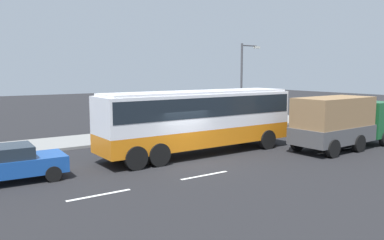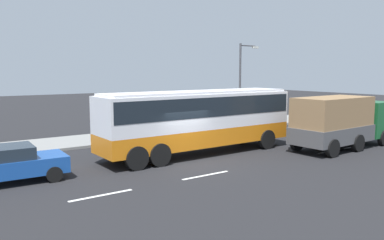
{
  "view_description": "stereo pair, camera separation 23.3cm",
  "coord_description": "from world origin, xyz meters",
  "px_view_note": "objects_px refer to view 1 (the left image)",
  "views": [
    {
      "loc": [
        -10.4,
        -15.31,
        4.44
      ],
      "look_at": [
        1.27,
        1.58,
        1.85
      ],
      "focal_mm": 36.58,
      "sensor_mm": 36.0,
      "label": 1
    },
    {
      "loc": [
        -10.59,
        -15.18,
        4.44
      ],
      "look_at": [
        1.27,
        1.58,
        1.85
      ],
      "focal_mm": 36.58,
      "sensor_mm": 36.0,
      "label": 2
    }
  ],
  "objects_px": {
    "cargo_truck": "(342,121)",
    "pedestrian_at_crossing": "(223,114)",
    "pedestrian_near_curb": "(231,112)",
    "street_lamp": "(244,79)",
    "car_black_sedan": "(252,122)",
    "coach_bus": "(199,115)",
    "car_blue_saloon": "(5,163)"
  },
  "relations": [
    {
      "from": "cargo_truck",
      "to": "pedestrian_at_crossing",
      "type": "distance_m",
      "value": 10.89
    },
    {
      "from": "pedestrian_near_curb",
      "to": "street_lamp",
      "type": "relative_size",
      "value": 0.28
    },
    {
      "from": "car_black_sedan",
      "to": "pedestrian_at_crossing",
      "type": "height_order",
      "value": "pedestrian_at_crossing"
    },
    {
      "from": "coach_bus",
      "to": "car_blue_saloon",
      "type": "bearing_deg",
      "value": 179.66
    },
    {
      "from": "coach_bus",
      "to": "cargo_truck",
      "type": "distance_m",
      "value": 8.32
    },
    {
      "from": "coach_bus",
      "to": "street_lamp",
      "type": "bearing_deg",
      "value": 34.14
    },
    {
      "from": "car_blue_saloon",
      "to": "pedestrian_near_curb",
      "type": "relative_size",
      "value": 2.53
    },
    {
      "from": "pedestrian_at_crossing",
      "to": "car_blue_saloon",
      "type": "bearing_deg",
      "value": 11.46
    },
    {
      "from": "pedestrian_near_curb",
      "to": "car_black_sedan",
      "type": "bearing_deg",
      "value": -100.43
    },
    {
      "from": "pedestrian_at_crossing",
      "to": "pedestrian_near_curb",
      "type": "bearing_deg",
      "value": 124.21
    },
    {
      "from": "coach_bus",
      "to": "pedestrian_near_curb",
      "type": "bearing_deg",
      "value": 40.03
    },
    {
      "from": "cargo_truck",
      "to": "car_black_sedan",
      "type": "relative_size",
      "value": 1.73
    },
    {
      "from": "pedestrian_near_curb",
      "to": "pedestrian_at_crossing",
      "type": "height_order",
      "value": "pedestrian_near_curb"
    },
    {
      "from": "pedestrian_at_crossing",
      "to": "street_lamp",
      "type": "bearing_deg",
      "value": 96.15
    },
    {
      "from": "car_blue_saloon",
      "to": "street_lamp",
      "type": "xyz_separation_m",
      "value": [
        17.74,
        5.65,
        3.05
      ]
    },
    {
      "from": "car_blue_saloon",
      "to": "car_black_sedan",
      "type": "relative_size",
      "value": 1.1
    },
    {
      "from": "car_black_sedan",
      "to": "pedestrian_at_crossing",
      "type": "relative_size",
      "value": 2.71
    },
    {
      "from": "car_blue_saloon",
      "to": "pedestrian_near_curb",
      "type": "xyz_separation_m",
      "value": [
        17.66,
        6.93,
        0.4
      ]
    },
    {
      "from": "coach_bus",
      "to": "cargo_truck",
      "type": "relative_size",
      "value": 1.56
    },
    {
      "from": "coach_bus",
      "to": "car_black_sedan",
      "type": "distance_m",
      "value": 8.45
    },
    {
      "from": "coach_bus",
      "to": "car_black_sedan",
      "type": "relative_size",
      "value": 2.7
    },
    {
      "from": "cargo_truck",
      "to": "car_blue_saloon",
      "type": "bearing_deg",
      "value": 166.53
    },
    {
      "from": "coach_bus",
      "to": "car_blue_saloon",
      "type": "distance_m",
      "value": 9.6
    },
    {
      "from": "pedestrian_at_crossing",
      "to": "cargo_truck",
      "type": "bearing_deg",
      "value": 77.59
    },
    {
      "from": "street_lamp",
      "to": "car_black_sedan",
      "type": "bearing_deg",
      "value": -113.09
    },
    {
      "from": "street_lamp",
      "to": "pedestrian_at_crossing",
      "type": "bearing_deg",
      "value": 108.02
    },
    {
      "from": "cargo_truck",
      "to": "street_lamp",
      "type": "xyz_separation_m",
      "value": [
        0.67,
        9.12,
        2.22
      ]
    },
    {
      "from": "cargo_truck",
      "to": "car_blue_saloon",
      "type": "xyz_separation_m",
      "value": [
        -17.06,
        3.47,
        -0.83
      ]
    },
    {
      "from": "car_blue_saloon",
      "to": "cargo_truck",
      "type": "bearing_deg",
      "value": -8.83
    },
    {
      "from": "car_black_sedan",
      "to": "pedestrian_near_curb",
      "type": "height_order",
      "value": "pedestrian_near_curb"
    },
    {
      "from": "coach_bus",
      "to": "car_black_sedan",
      "type": "bearing_deg",
      "value": 26.71
    },
    {
      "from": "car_blue_saloon",
      "to": "pedestrian_at_crossing",
      "type": "xyz_separation_m",
      "value": [
        17.17,
        7.4,
        0.22
      ]
    }
  ]
}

